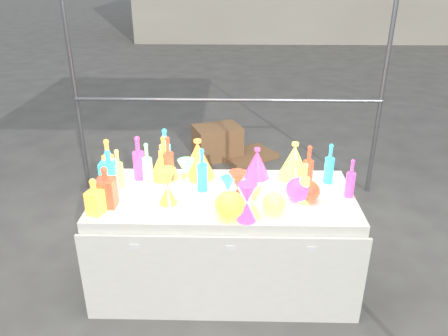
{
  "coord_description": "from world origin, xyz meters",
  "views": [
    {
      "loc": [
        0.06,
        -2.67,
        2.19
      ],
      "look_at": [
        0.0,
        0.0,
        0.95
      ],
      "focal_mm": 35.0,
      "sensor_mm": 36.0,
      "label": 1
    }
  ],
  "objects_px": {
    "bottle_0": "(164,156)",
    "decanter_0": "(94,196)",
    "display_table": "(224,240)",
    "globe_0": "(230,206)",
    "cardboard_box_closed": "(217,142)",
    "hourglass_0": "(237,188)",
    "lampshade_0": "(163,162)"
  },
  "relations": [
    {
      "from": "bottle_0",
      "to": "decanter_0",
      "type": "relative_size",
      "value": 1.29
    },
    {
      "from": "display_table",
      "to": "decanter_0",
      "type": "bearing_deg",
      "value": -161.99
    },
    {
      "from": "globe_0",
      "to": "cardboard_box_closed",
      "type": "bearing_deg",
      "value": 93.84
    },
    {
      "from": "cardboard_box_closed",
      "to": "hourglass_0",
      "type": "bearing_deg",
      "value": -106.7
    },
    {
      "from": "cardboard_box_closed",
      "to": "decanter_0",
      "type": "xyz_separation_m",
      "value": [
        -0.68,
        -2.65,
        0.67
      ]
    },
    {
      "from": "cardboard_box_closed",
      "to": "decanter_0",
      "type": "relative_size",
      "value": 2.26
    },
    {
      "from": "decanter_0",
      "to": "bottle_0",
      "type": "bearing_deg",
      "value": 75.09
    },
    {
      "from": "cardboard_box_closed",
      "to": "lampshade_0",
      "type": "height_order",
      "value": "lampshade_0"
    },
    {
      "from": "display_table",
      "to": "globe_0",
      "type": "distance_m",
      "value": 0.54
    },
    {
      "from": "decanter_0",
      "to": "hourglass_0",
      "type": "height_order",
      "value": "decanter_0"
    },
    {
      "from": "bottle_0",
      "to": "hourglass_0",
      "type": "height_order",
      "value": "bottle_0"
    },
    {
      "from": "globe_0",
      "to": "lampshade_0",
      "type": "relative_size",
      "value": 0.75
    },
    {
      "from": "cardboard_box_closed",
      "to": "bottle_0",
      "type": "bearing_deg",
      "value": -120.5
    },
    {
      "from": "bottle_0",
      "to": "lampshade_0",
      "type": "distance_m",
      "value": 0.05
    },
    {
      "from": "bottle_0",
      "to": "lampshade_0",
      "type": "xyz_separation_m",
      "value": [
        -0.0,
        -0.04,
        -0.03
      ]
    },
    {
      "from": "decanter_0",
      "to": "cardboard_box_closed",
      "type": "bearing_deg",
      "value": 93.17
    },
    {
      "from": "display_table",
      "to": "hourglass_0",
      "type": "relative_size",
      "value": 7.89
    },
    {
      "from": "decanter_0",
      "to": "globe_0",
      "type": "distance_m",
      "value": 0.86
    },
    {
      "from": "cardboard_box_closed",
      "to": "hourglass_0",
      "type": "height_order",
      "value": "hourglass_0"
    },
    {
      "from": "hourglass_0",
      "to": "display_table",
      "type": "bearing_deg",
      "value": 126.82
    },
    {
      "from": "bottle_0",
      "to": "hourglass_0",
      "type": "distance_m",
      "value": 0.69
    },
    {
      "from": "decanter_0",
      "to": "globe_0",
      "type": "bearing_deg",
      "value": 15.32
    },
    {
      "from": "decanter_0",
      "to": "globe_0",
      "type": "xyz_separation_m",
      "value": [
        0.86,
        -0.03,
        -0.04
      ]
    },
    {
      "from": "bottle_0",
      "to": "display_table",
      "type": "bearing_deg",
      "value": -33.68
    },
    {
      "from": "cardboard_box_closed",
      "to": "hourglass_0",
      "type": "relative_size",
      "value": 2.37
    },
    {
      "from": "globe_0",
      "to": "lampshade_0",
      "type": "height_order",
      "value": "lampshade_0"
    },
    {
      "from": "decanter_0",
      "to": "hourglass_0",
      "type": "distance_m",
      "value": 0.91
    },
    {
      "from": "cardboard_box_closed",
      "to": "decanter_0",
      "type": "distance_m",
      "value": 2.82
    },
    {
      "from": "display_table",
      "to": "cardboard_box_closed",
      "type": "bearing_deg",
      "value": 93.27
    },
    {
      "from": "globe_0",
      "to": "hourglass_0",
      "type": "bearing_deg",
      "value": 74.7
    },
    {
      "from": "bottle_0",
      "to": "decanter_0",
      "type": "height_order",
      "value": "bottle_0"
    },
    {
      "from": "cardboard_box_closed",
      "to": "globe_0",
      "type": "bearing_deg",
      "value": -108.04
    }
  ]
}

